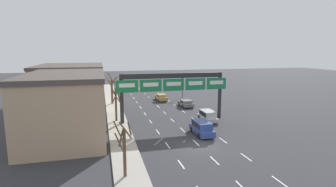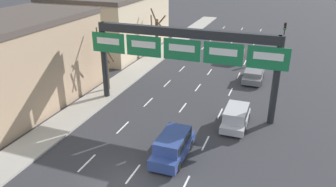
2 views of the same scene
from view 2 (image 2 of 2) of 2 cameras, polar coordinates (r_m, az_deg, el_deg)
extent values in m
plane|color=#333338|center=(20.05, -7.38, -15.33)|extent=(220.00, 220.00, 0.00)
cube|color=#A8A399|center=(24.23, -24.76, -9.86)|extent=(2.80, 110.00, 0.15)
cube|color=white|center=(22.18, -13.96, -11.66)|extent=(0.12, 2.00, 0.01)
cube|color=white|center=(25.78, -7.89, -5.87)|extent=(0.12, 2.00, 0.01)
cube|color=white|center=(29.78, -3.47, -1.52)|extent=(0.12, 2.00, 0.01)
cube|color=white|center=(34.05, -0.14, 1.77)|extent=(0.12, 2.00, 0.01)
cube|color=white|center=(38.49, 2.45, 4.32)|extent=(0.12, 2.00, 0.01)
cube|color=white|center=(43.06, 4.50, 6.32)|extent=(0.12, 2.00, 0.01)
cube|color=white|center=(47.72, 6.17, 7.93)|extent=(0.12, 2.00, 0.01)
cube|color=white|center=(52.43, 7.55, 9.25)|extent=(0.12, 2.00, 0.01)
cube|color=white|center=(57.20, 8.71, 10.35)|extent=(0.12, 2.00, 0.01)
cube|color=white|center=(62.00, 9.69, 11.27)|extent=(0.12, 2.00, 0.01)
cube|color=white|center=(20.74, -6.10, -13.74)|extent=(0.12, 2.00, 0.01)
cube|color=white|center=(24.55, -0.99, -7.21)|extent=(0.12, 2.00, 0.01)
cube|color=white|center=(28.73, 2.59, -2.47)|extent=(0.12, 2.00, 0.01)
cube|color=white|center=(33.13, 5.23, 1.05)|extent=(0.12, 2.00, 0.01)
cube|color=white|center=(37.69, 7.24, 3.73)|extent=(0.12, 2.00, 0.01)
cube|color=white|center=(42.34, 8.82, 5.82)|extent=(0.12, 2.00, 0.01)
cube|color=white|center=(47.07, 10.09, 7.50)|extent=(0.12, 2.00, 0.01)
cube|color=white|center=(51.84, 11.14, 8.86)|extent=(0.12, 2.00, 0.01)
cube|color=white|center=(56.66, 12.01, 9.99)|extent=(0.12, 2.00, 0.01)
cube|color=white|center=(61.50, 12.76, 10.94)|extent=(0.12, 2.00, 0.01)
cube|color=white|center=(19.76, 2.89, -15.78)|extent=(0.12, 2.00, 0.01)
cube|color=white|center=(23.73, 6.55, -8.55)|extent=(0.12, 2.00, 0.01)
cube|color=white|center=(28.03, 9.04, -3.44)|extent=(0.12, 2.00, 0.01)
cube|color=white|center=(32.53, 10.84, 0.28)|extent=(0.12, 2.00, 0.01)
cube|color=white|center=(37.15, 12.19, 3.09)|extent=(0.12, 2.00, 0.01)
cube|color=white|center=(41.87, 13.25, 5.28)|extent=(0.12, 2.00, 0.01)
cube|color=white|center=(46.64, 14.10, 7.01)|extent=(0.12, 2.00, 0.01)
cube|color=white|center=(51.46, 14.79, 8.42)|extent=(0.12, 2.00, 0.01)
cube|color=white|center=(56.31, 15.37, 9.59)|extent=(0.12, 2.00, 0.01)
cube|color=white|center=(61.18, 15.86, 10.57)|extent=(0.12, 2.00, 0.01)
cylinder|color=#232628|center=(30.11, -11.03, 5.52)|extent=(0.53, 0.53, 7.03)
cylinder|color=#232628|center=(26.07, 18.26, 1.98)|extent=(0.53, 0.53, 7.03)
cube|color=#232628|center=(26.31, 2.69, 10.53)|extent=(14.80, 0.60, 0.70)
cube|color=#197542|center=(28.96, -10.36, 8.70)|extent=(3.07, 0.08, 1.72)
cube|color=white|center=(28.88, -10.42, 8.97)|extent=(2.15, 0.02, 0.55)
cube|color=#197542|center=(27.46, -4.27, 8.22)|extent=(3.07, 0.08, 1.72)
cube|color=white|center=(27.39, -4.32, 8.51)|extent=(2.15, 0.02, 0.55)
cube|color=#197542|center=(26.31, 2.41, 7.60)|extent=(3.07, 0.08, 1.72)
cube|color=white|center=(26.23, 2.39, 7.90)|extent=(2.15, 0.02, 0.55)
cube|color=#197542|center=(25.54, 9.58, 6.82)|extent=(3.07, 0.08, 1.72)
cube|color=white|center=(25.45, 9.58, 7.12)|extent=(2.15, 0.02, 0.55)
cube|color=#197542|center=(25.19, 17.04, 5.88)|extent=(3.07, 0.08, 1.72)
cube|color=white|center=(25.10, 17.07, 6.19)|extent=(2.15, 0.02, 0.55)
cube|color=tan|center=(31.46, -25.09, 4.57)|extent=(8.65, 14.87, 7.11)
cube|color=#4C423D|center=(30.60, -26.30, 11.32)|extent=(8.82, 15.17, 0.50)
cube|color=#C6B293|center=(47.06, -9.99, 11.96)|extent=(11.35, 16.00, 7.13)
cube|color=navy|center=(21.83, 0.89, -9.72)|extent=(1.78, 4.45, 0.73)
cube|color=navy|center=(21.39, 0.86, -8.08)|extent=(1.63, 3.11, 0.78)
cube|color=black|center=(21.39, 0.86, -8.08)|extent=(1.67, 2.86, 0.56)
cylinder|color=black|center=(23.25, 0.10, -8.16)|extent=(0.22, 0.66, 0.66)
cylinder|color=black|center=(22.83, 3.93, -8.86)|extent=(0.22, 0.66, 0.66)
cylinder|color=black|center=(21.17, -2.42, -11.68)|extent=(0.22, 0.66, 0.66)
cylinder|color=black|center=(20.71, 1.78, -12.56)|extent=(0.22, 0.66, 0.66)
cube|color=slate|center=(35.78, 14.64, 2.90)|extent=(1.91, 4.24, 0.58)
cube|color=slate|center=(35.37, 14.67, 3.55)|extent=(1.75, 2.20, 0.44)
cube|color=black|center=(35.37, 14.67, 3.55)|extent=(1.79, 2.03, 0.32)
cylinder|color=black|center=(37.10, 13.52, 3.48)|extent=(0.22, 0.66, 0.66)
cylinder|color=black|center=(36.98, 16.17, 3.13)|extent=(0.22, 0.66, 0.66)
cylinder|color=black|center=(34.72, 12.96, 2.16)|extent=(0.22, 0.66, 0.66)
cylinder|color=black|center=(34.59, 15.79, 1.79)|extent=(0.22, 0.66, 0.66)
cube|color=#A88947|center=(42.62, 11.55, 6.52)|extent=(1.79, 4.51, 0.72)
cube|color=#A88947|center=(42.21, 11.55, 7.17)|extent=(1.65, 2.35, 0.43)
cube|color=black|center=(42.21, 11.55, 7.17)|extent=(1.68, 2.16, 0.31)
cylinder|color=black|center=(44.09, 10.78, 6.82)|extent=(0.22, 0.66, 0.66)
cylinder|color=black|center=(43.87, 12.86, 6.57)|extent=(0.22, 0.66, 0.66)
cylinder|color=black|center=(41.52, 10.12, 5.86)|extent=(0.22, 0.66, 0.66)
cylinder|color=black|center=(41.30, 12.32, 5.59)|extent=(0.22, 0.66, 0.66)
cube|color=#B7B7BC|center=(26.07, 11.69, -4.63)|extent=(1.76, 4.09, 0.55)
cube|color=#B7B7BC|center=(25.73, 11.80, -3.31)|extent=(1.62, 2.86, 0.82)
cube|color=black|center=(25.73, 11.80, -3.31)|extent=(1.66, 2.63, 0.59)
cylinder|color=black|center=(27.32, 10.44, -3.52)|extent=(0.22, 0.66, 0.66)
cylinder|color=black|center=(27.15, 13.74, -4.00)|extent=(0.22, 0.66, 0.66)
cylinder|color=black|center=(25.17, 9.42, -5.89)|extent=(0.22, 0.66, 0.66)
cylinder|color=black|center=(24.99, 13.01, -6.43)|extent=(0.22, 0.66, 0.66)
cylinder|color=black|center=(44.49, 19.34, 8.09)|extent=(0.12, 0.12, 3.68)
cube|color=black|center=(44.00, 19.73, 10.96)|extent=(0.30, 0.24, 0.90)
sphere|color=#3D0E0C|center=(43.82, 19.78, 11.31)|extent=(0.20, 0.20, 0.20)
sphere|color=#412F0C|center=(43.87, 19.73, 10.93)|extent=(0.20, 0.20, 0.20)
sphere|color=green|center=(43.93, 19.67, 10.55)|extent=(0.20, 0.20, 0.20)
cylinder|color=brown|center=(43.21, -1.95, 9.80)|extent=(0.41, 0.41, 4.61)
cylinder|color=brown|center=(42.73, -2.92, 12.67)|extent=(0.78, 1.40, 1.10)
cylinder|color=brown|center=(42.29, -2.43, 13.28)|extent=(1.15, 0.51, 1.95)
cylinder|color=brown|center=(43.21, -1.10, 12.69)|extent=(1.50, 1.11, 1.43)
cylinder|color=brown|center=(42.37, -1.28, 11.68)|extent=(0.81, 1.53, 1.56)
cylinder|color=brown|center=(32.03, -10.60, 4.82)|extent=(0.30, 0.30, 4.81)
cylinder|color=brown|center=(31.44, -10.27, 8.51)|extent=(0.50, 0.74, 1.32)
cylinder|color=brown|center=(31.30, -11.00, 6.51)|extent=(1.01, 0.34, 1.56)
cylinder|color=brown|center=(32.06, -10.65, 6.60)|extent=(0.76, 0.43, 1.33)
cylinder|color=brown|center=(31.36, -10.16, 6.67)|extent=(0.44, 1.06, 1.64)
cylinder|color=brown|center=(31.29, -12.16, 9.22)|extent=(0.94, 1.25, 1.97)
camera|label=1|loc=(21.33, -99.95, -10.64)|focal=28.00mm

